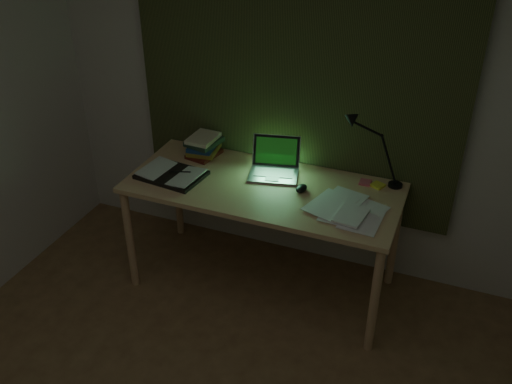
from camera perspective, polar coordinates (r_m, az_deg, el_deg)
wall_back at (r=3.82m, az=4.05°, el=9.61°), size 3.50×0.00×2.50m
curtain at (r=3.72m, az=3.97°, el=12.26°), size 2.20×0.06×2.00m
desk at (r=3.86m, az=0.66°, el=-4.48°), size 1.75×0.77×0.80m
laptop at (r=3.70m, az=1.77°, el=3.11°), size 0.39×0.42×0.23m
open_textbook at (r=3.78m, az=-8.45°, el=1.79°), size 0.45×0.34×0.04m
book_stack at (r=4.00m, az=-5.21°, el=4.66°), size 0.20×0.24×0.15m
loose_papers at (r=3.40m, az=8.67°, el=-2.05°), size 0.47×0.48×0.02m
mouse at (r=3.59m, az=4.57°, el=0.36°), size 0.07×0.11×0.04m
sticky_yellow at (r=3.72m, az=12.08°, el=0.65°), size 0.10×0.10×0.02m
sticky_pink at (r=3.73m, az=10.87°, el=0.95°), size 0.07×0.07×0.02m
desk_lamp at (r=3.63m, az=14.22°, el=3.93°), size 0.34×0.27×0.49m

